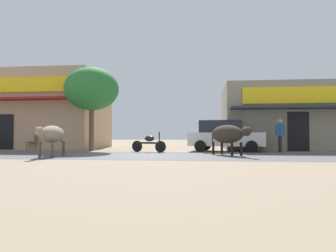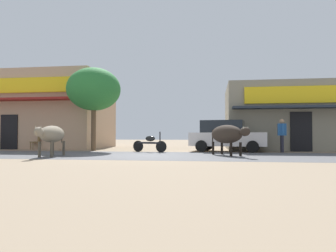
{
  "view_description": "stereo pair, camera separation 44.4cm",
  "coord_description": "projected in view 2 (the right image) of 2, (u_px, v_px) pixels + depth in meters",
  "views": [
    {
      "loc": [
        2.49,
        -13.44,
        0.9
      ],
      "look_at": [
        0.81,
        1.25,
        1.3
      ],
      "focal_mm": 33.85,
      "sensor_mm": 36.0,
      "label": 1
    },
    {
      "loc": [
        2.93,
        -13.38,
        0.9
      ],
      "look_at": [
        0.81,
        1.25,
        1.3
      ],
      "focal_mm": 33.85,
      "sensor_mm": 36.0,
      "label": 2
    }
  ],
  "objects": [
    {
      "name": "asphalt_road",
      "position": [
        145.0,
        155.0,
        13.63
      ],
      "size": [
        72.0,
        5.39,
        0.0
      ],
      "primitive_type": "cube",
      "color": "#515155",
      "rests_on": "ground"
    },
    {
      "name": "cow_far_dark",
      "position": [
        227.0,
        134.0,
        13.6
      ],
      "size": [
        1.8,
        2.56,
        1.31
      ],
      "color": "#2D241D",
      "rests_on": "ground"
    },
    {
      "name": "roadside_tree",
      "position": [
        94.0,
        90.0,
        17.69
      ],
      "size": [
        2.99,
        2.99,
        4.63
      ],
      "color": "brown",
      "rests_on": "ground"
    },
    {
      "name": "cow_near_brown",
      "position": [
        52.0,
        134.0,
        12.91
      ],
      "size": [
        0.87,
        2.51,
        1.26
      ],
      "color": "gray",
      "rests_on": "ground"
    },
    {
      "name": "parked_hatchback_car",
      "position": [
        227.0,
        136.0,
        16.73
      ],
      "size": [
        4.16,
        2.39,
        1.64
      ],
      "color": "silver",
      "rests_on": "ground"
    },
    {
      "name": "storefront_right_club",
      "position": [
        295.0,
        118.0,
        19.39
      ],
      "size": [
        8.28,
        6.42,
        3.87
      ],
      "color": "gray",
      "rests_on": "ground"
    },
    {
      "name": "ground",
      "position": [
        145.0,
        155.0,
        13.63
      ],
      "size": [
        80.0,
        80.0,
        0.0
      ],
      "primitive_type": "plane",
      "color": "gray"
    },
    {
      "name": "storefront_left_cafe",
      "position": [
        42.0,
        112.0,
        21.8
      ],
      "size": [
        8.83,
        6.42,
        4.95
      ],
      "color": "tan",
      "rests_on": "ground"
    },
    {
      "name": "pedestrian_by_shop",
      "position": [
        282.0,
        133.0,
        15.88
      ],
      "size": [
        0.41,
        0.61,
        1.68
      ],
      "color": "#262633",
      "rests_on": "ground"
    },
    {
      "name": "parked_motorcycle",
      "position": [
        150.0,
        143.0,
        16.16
      ],
      "size": [
        1.87,
        0.76,
        1.04
      ],
      "color": "black",
      "rests_on": "ground"
    },
    {
      "name": "cafe_chair_near_tree",
      "position": [
        36.0,
        141.0,
        18.75
      ],
      "size": [
        0.61,
        0.61,
        0.92
      ],
      "color": "brown",
      "rests_on": "ground"
    }
  ]
}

